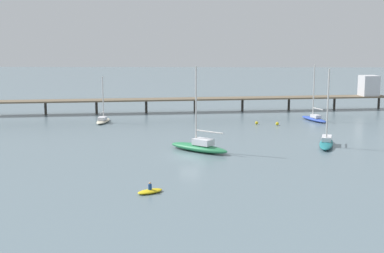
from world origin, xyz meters
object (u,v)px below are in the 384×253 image
sailboat_green (199,146)px  sailboat_blue (314,117)px  pier (254,95)px  sailboat_teal (326,141)px  mooring_buoy_near (277,124)px  dinghy_yellow (150,191)px  sailboat_cream (103,120)px  mooring_buoy_far (257,123)px

sailboat_green → sailboat_blue: size_ratio=1.12×
pier → sailboat_teal: bearing=-79.0°
sailboat_teal → mooring_buoy_near: size_ratio=18.91×
sailboat_blue → mooring_buoy_near: (-7.43, -5.06, -0.35)m
sailboat_blue → dinghy_yellow: (-25.67, -46.33, -0.43)m
sailboat_cream → mooring_buoy_near: size_ratio=14.20×
sailboat_cream → mooring_buoy_far: sailboat_cream is taller
sailboat_blue → dinghy_yellow: bearing=-119.0°
pier → sailboat_blue: sailboat_blue is taller
mooring_buoy_far → dinghy_yellow: bearing=-109.2°
mooring_buoy_near → mooring_buoy_far: bearing=163.8°
mooring_buoy_near → mooring_buoy_far: (-3.51, 1.02, -0.03)m
dinghy_yellow → sailboat_teal: bearing=45.9°
sailboat_green → mooring_buoy_near: 25.53m
sailboat_cream → mooring_buoy_far: size_ratio=15.54×
pier → dinghy_yellow: pier is taller
mooring_buoy_far → sailboat_blue: bearing=20.3°
sailboat_green → dinghy_yellow: size_ratio=3.92×
sailboat_blue → dinghy_yellow: sailboat_blue is taller
sailboat_cream → mooring_buoy_far: 27.60m
pier → mooring_buoy_near: size_ratio=139.72×
sailboat_green → mooring_buoy_near: size_ratio=19.77×
dinghy_yellow → mooring_buoy_near: 45.12m
sailboat_cream → dinghy_yellow: size_ratio=2.81×
pier → dinghy_yellow: (-15.81, -59.47, -3.19)m
sailboat_green → pier: bearing=74.5°
sailboat_cream → mooring_buoy_near: sailboat_cream is taller
mooring_buoy_near → sailboat_green: bearing=-121.9°
pier → sailboat_teal: (7.00, -35.90, -2.72)m
dinghy_yellow → sailboat_cream: bearing=106.4°
sailboat_teal → mooring_buoy_near: sailboat_teal is taller
sailboat_teal → sailboat_green: bearing=-167.6°
sailboat_green → mooring_buoy_far: sailboat_green is taller
sailboat_green → dinghy_yellow: sailboat_green is taller
pier → sailboat_cream: size_ratio=9.84×
sailboat_cream → sailboat_teal: 40.89m
sailboat_teal → mooring_buoy_far: sailboat_teal is taller
sailboat_teal → sailboat_blue: 22.93m
sailboat_cream → sailboat_green: sailboat_green is taller
sailboat_cream → mooring_buoy_far: bearing=-2.7°
sailboat_teal → mooring_buoy_far: 20.39m
sailboat_blue → mooring_buoy_near: bearing=-145.8°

